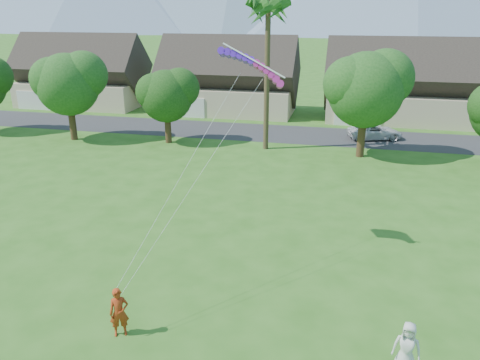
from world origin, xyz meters
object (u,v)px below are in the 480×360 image
(watcher, at_px, (407,347))
(parafoil_kite, at_px, (254,63))
(kite_flyer, at_px, (119,312))
(parked_car, at_px, (375,132))

(watcher, bearing_deg, parafoil_kite, 143.02)
(kite_flyer, relative_size, parked_car, 0.39)
(watcher, bearing_deg, kite_flyer, -166.28)
(watcher, xyz_separation_m, parked_car, (0.13, 30.82, -0.24))
(parked_car, height_order, parafoil_kite, parafoil_kite)
(parked_car, bearing_deg, watcher, 161.54)
(watcher, distance_m, parafoil_kite, 13.07)
(parked_car, bearing_deg, kite_flyer, 143.63)
(parked_car, relative_size, parafoil_kite, 1.51)
(kite_flyer, relative_size, parafoil_kite, 0.59)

